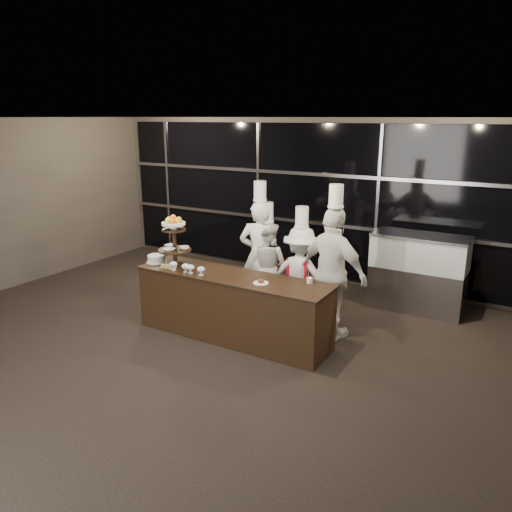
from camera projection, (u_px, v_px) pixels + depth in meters
The scene contains 14 objects.
room at pixel (117, 268), 5.17m from camera, with size 10.00×10.00×10.00m.
window_wall at pixel (315, 201), 9.25m from camera, with size 8.60×0.10×2.80m.
buffet_counter at pixel (233, 306), 6.94m from camera, with size 2.84×0.74×0.92m.
display_stand at pixel (174, 237), 7.20m from camera, with size 0.48×0.48×0.74m.
compotes at pixel (187, 267), 6.91m from camera, with size 0.60×0.11×0.12m.
layer_cake at pixel (156, 259), 7.41m from camera, with size 0.30×0.30×0.11m.
pastry_squares at pixel (169, 266), 7.16m from camera, with size 0.19×0.13×0.05m.
small_plate at pixel (261, 282), 6.48m from camera, with size 0.20×0.20×0.05m.
chef_cup at pixel (310, 280), 6.50m from camera, with size 0.08×0.08×0.07m, color white.
display_case at pixel (418, 269), 7.90m from camera, with size 1.47×0.64×1.24m.
chef_a at pixel (260, 255), 7.84m from camera, with size 0.75×0.62×2.08m.
chef_b at pixel (267, 265), 7.89m from camera, with size 0.71×0.56×1.75m.
chef_c at pixel (300, 275), 7.38m from camera, with size 0.98×0.60×1.78m.
chef_d at pixel (333, 273), 6.83m from camera, with size 1.17×0.73×2.16m.
Camera 1 is at (3.77, -3.51, 3.02)m, focal length 35.00 mm.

